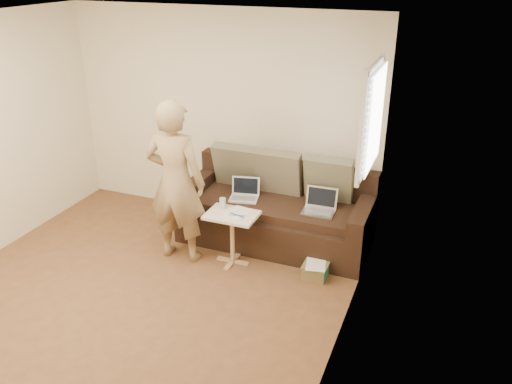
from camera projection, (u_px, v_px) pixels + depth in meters
floor at (126, 308)px, 5.01m from camera, size 4.50×4.50×0.00m
ceiling at (90, 29)px, 3.93m from camera, size 4.50×4.50×0.00m
wall_back at (221, 117)px, 6.37m from camera, size 4.00×0.00×4.00m
wall_right at (337, 226)px, 3.80m from camera, size 0.00×4.50×4.50m
window_blinds at (372, 119)px, 4.92m from camera, size 0.12×0.88×1.08m
sofa at (276, 209)px, 6.03m from camera, size 2.20×0.95×0.85m
pillow_left at (236, 166)px, 6.28m from camera, size 0.55×0.29×0.57m
pillow_mid at (278, 173)px, 6.08m from camera, size 0.55×0.27×0.57m
pillow_right at (329, 179)px, 5.89m from camera, size 0.55×0.28×0.57m
laptop_silver at (318, 213)px, 5.72m from camera, size 0.36×0.27×0.23m
laptop_white at (244, 200)px, 6.03m from camera, size 0.37×0.30×0.24m
person at (176, 182)px, 5.51m from camera, size 0.69×0.49×1.82m
side_table at (232, 238)px, 5.65m from camera, size 0.55×0.38×0.60m
drinking_glass at (223, 203)px, 5.62m from camera, size 0.07×0.07×0.12m
scissors at (237, 215)px, 5.47m from camera, size 0.20×0.15×0.02m
paper_on_table at (238, 213)px, 5.54m from camera, size 0.25×0.33×0.00m
striped_box at (315, 270)px, 5.47m from camera, size 0.26×0.26×0.16m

